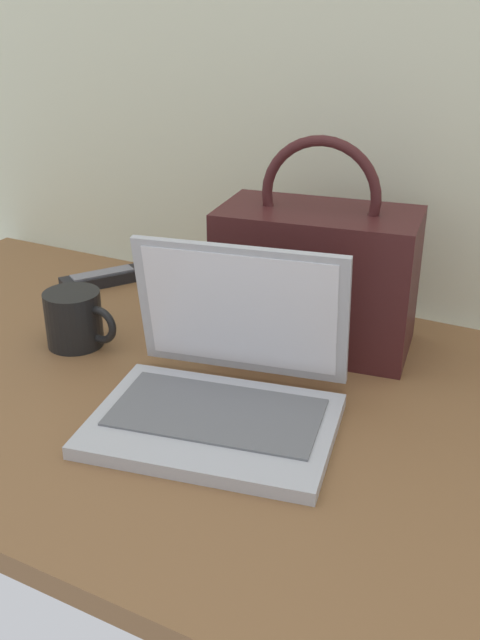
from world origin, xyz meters
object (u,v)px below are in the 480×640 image
Objects in this scene: laptop at (223,384)px; handbag at (316,275)px; coffee_mug at (75,318)px; remote_control_near at (103,278)px.

handbag reaches higher than laptop.
coffee_mug is (-0.31, 0.07, -0.00)m from laptop.
laptop is at bearing -95.74° from handbag.
remote_control_near is at bearing 174.65° from handbag.
laptop reaches higher than remote_control_near.
remote_control_near is at bearing 118.70° from coffee_mug.
handbag reaches higher than coffee_mug.
laptop is 0.32m from coffee_mug.
handbag reaches higher than remote_control_near.
handbag is (0.46, -0.04, 0.10)m from remote_control_near.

